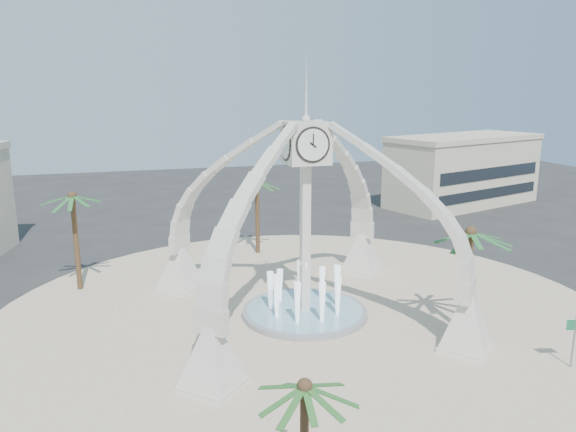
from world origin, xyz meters
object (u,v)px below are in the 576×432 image
object	(u,v)px
palm_west	(72,197)
palm_north	(257,182)
palm_east	(471,234)
palm_south	(305,388)
street_sign	(575,331)
fountain	(305,311)
clock_tower	(305,217)

from	to	relation	value
palm_west	palm_north	distance (m)	15.46
palm_east	palm_west	bearing A→B (deg)	147.61
palm_south	street_sign	world-z (taller)	palm_south
palm_north	fountain	bearing A→B (deg)	-91.77
palm_east	palm_west	xyz separation A→B (m)	(-22.42, 14.23, 0.73)
fountain	palm_east	xyz separation A→B (m)	(8.35, -5.05, 5.78)
clock_tower	street_sign	xyz separation A→B (m)	(11.13, -10.51, -4.44)
palm_west	street_sign	size ratio (longest dim) A/B	2.67
palm_south	clock_tower	bearing A→B (deg)	71.56
clock_tower	palm_south	world-z (taller)	clock_tower
fountain	street_sign	xyz separation A→B (m)	(11.13, -10.51, 1.76)
clock_tower	palm_west	size ratio (longest dim) A/B	2.34
palm_east	street_sign	world-z (taller)	palm_east
palm_east	palm_north	bearing A→B (deg)	112.04
palm_east	palm_south	distance (m)	17.89
palm_north	palm_south	xyz separation A→B (m)	(-5.90, -30.83, -1.55)
clock_tower	palm_south	bearing A→B (deg)	-108.44
street_sign	palm_west	bearing A→B (deg)	155.51
street_sign	clock_tower	bearing A→B (deg)	150.13
clock_tower	fountain	world-z (taller)	clock_tower
palm_east	palm_west	world-z (taller)	palm_west
palm_south	palm_east	bearing A→B (deg)	39.32
clock_tower	palm_north	size ratio (longest dim) A/B	2.49
palm_east	street_sign	xyz separation A→B (m)	(2.78, -5.46, -4.02)
fountain	palm_north	distance (m)	15.69
palm_north	palm_south	size ratio (longest dim) A/B	1.32
fountain	palm_west	size ratio (longest dim) A/B	1.04
fountain	street_sign	bearing A→B (deg)	-43.38
fountain	street_sign	distance (m)	15.41
clock_tower	street_sign	bearing A→B (deg)	-43.38
clock_tower	palm_south	size ratio (longest dim) A/B	3.27
palm_east	palm_south	world-z (taller)	palm_east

